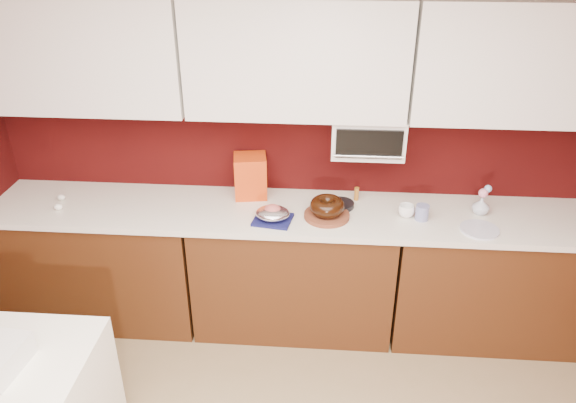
# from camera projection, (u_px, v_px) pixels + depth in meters

# --- Properties ---
(wall_back) EXTENTS (4.00, 0.02, 2.50)m
(wall_back) POSITION_uv_depth(u_px,v_px,m) (297.00, 142.00, 3.73)
(wall_back) COLOR #370807
(wall_back) RESTS_ON floor
(base_cabinet_left) EXTENTS (1.31, 0.58, 0.86)m
(base_cabinet_left) POSITION_uv_depth(u_px,v_px,m) (104.00, 262.00, 3.93)
(base_cabinet_left) COLOR #48240E
(base_cabinet_left) RESTS_ON floor
(base_cabinet_center) EXTENTS (1.31, 0.58, 0.86)m
(base_cabinet_center) POSITION_uv_depth(u_px,v_px,m) (294.00, 271.00, 3.84)
(base_cabinet_center) COLOR #48240E
(base_cabinet_center) RESTS_ON floor
(base_cabinet_right) EXTENTS (1.31, 0.58, 0.86)m
(base_cabinet_right) POSITION_uv_depth(u_px,v_px,m) (492.00, 279.00, 3.75)
(base_cabinet_right) COLOR #48240E
(base_cabinet_right) RESTS_ON floor
(countertop) EXTENTS (4.00, 0.62, 0.04)m
(countertop) POSITION_uv_depth(u_px,v_px,m) (294.00, 213.00, 3.63)
(countertop) COLOR silver
(countertop) RESTS_ON base_cabinet_center
(upper_cabinet_left) EXTENTS (1.31, 0.33, 0.70)m
(upper_cabinet_left) POSITION_uv_depth(u_px,v_px,m) (76.00, 54.00, 3.39)
(upper_cabinet_left) COLOR white
(upper_cabinet_left) RESTS_ON wall_back
(upper_cabinet_center) EXTENTS (1.31, 0.33, 0.70)m
(upper_cabinet_center) POSITION_uv_depth(u_px,v_px,m) (296.00, 58.00, 3.30)
(upper_cabinet_center) COLOR white
(upper_cabinet_center) RESTS_ON wall_back
(upper_cabinet_right) EXTENTS (1.31, 0.33, 0.70)m
(upper_cabinet_right) POSITION_uv_depth(u_px,v_px,m) (529.00, 62.00, 3.21)
(upper_cabinet_right) COLOR white
(upper_cabinet_right) RESTS_ON wall_back
(toaster_oven) EXTENTS (0.45, 0.30, 0.25)m
(toaster_oven) POSITION_uv_depth(u_px,v_px,m) (368.00, 134.00, 3.51)
(toaster_oven) COLOR white
(toaster_oven) RESTS_ON upper_cabinet_center
(toaster_oven_door) EXTENTS (0.40, 0.02, 0.18)m
(toaster_oven_door) POSITION_uv_depth(u_px,v_px,m) (369.00, 144.00, 3.37)
(toaster_oven_door) COLOR black
(toaster_oven_door) RESTS_ON toaster_oven
(toaster_oven_handle) EXTENTS (0.42, 0.02, 0.02)m
(toaster_oven_handle) POSITION_uv_depth(u_px,v_px,m) (368.00, 157.00, 3.39)
(toaster_oven_handle) COLOR silver
(toaster_oven_handle) RESTS_ON toaster_oven
(cake_base) EXTENTS (0.34, 0.34, 0.03)m
(cake_base) POSITION_uv_depth(u_px,v_px,m) (327.00, 215.00, 3.54)
(cake_base) COLOR brown
(cake_base) RESTS_ON countertop
(bundt_cake) EXTENTS (0.27, 0.27, 0.09)m
(bundt_cake) POSITION_uv_depth(u_px,v_px,m) (327.00, 206.00, 3.51)
(bundt_cake) COLOR black
(bundt_cake) RESTS_ON cake_base
(navy_towel) EXTENTS (0.26, 0.23, 0.02)m
(navy_towel) POSITION_uv_depth(u_px,v_px,m) (273.00, 220.00, 3.50)
(navy_towel) COLOR #131548
(navy_towel) RESTS_ON countertop
(foil_ham_nest) EXTENTS (0.22, 0.18, 0.08)m
(foil_ham_nest) POSITION_uv_depth(u_px,v_px,m) (273.00, 213.00, 3.48)
(foil_ham_nest) COLOR silver
(foil_ham_nest) RESTS_ON navy_towel
(roasted_ham) EXTENTS (0.12, 0.11, 0.07)m
(roasted_ham) POSITION_uv_depth(u_px,v_px,m) (273.00, 210.00, 3.47)
(roasted_ham) COLOR #C45E59
(roasted_ham) RESTS_ON foil_ham_nest
(pandoro_box) EXTENTS (0.24, 0.22, 0.29)m
(pandoro_box) POSITION_uv_depth(u_px,v_px,m) (250.00, 176.00, 3.74)
(pandoro_box) COLOR #B61D0C
(pandoro_box) RESTS_ON countertop
(dark_pan) EXTENTS (0.19, 0.19, 0.03)m
(dark_pan) POSITION_uv_depth(u_px,v_px,m) (340.00, 205.00, 3.66)
(dark_pan) COLOR black
(dark_pan) RESTS_ON countertop
(coffee_mug) EXTENTS (0.12, 0.12, 0.10)m
(coffee_mug) POSITION_uv_depth(u_px,v_px,m) (406.00, 210.00, 3.53)
(coffee_mug) COLOR white
(coffee_mug) RESTS_ON countertop
(blue_jar) EXTENTS (0.09, 0.09, 0.10)m
(blue_jar) POSITION_uv_depth(u_px,v_px,m) (422.00, 212.00, 3.50)
(blue_jar) COLOR navy
(blue_jar) RESTS_ON countertop
(flower_vase) EXTENTS (0.09, 0.09, 0.13)m
(flower_vase) POSITION_uv_depth(u_px,v_px,m) (481.00, 205.00, 3.56)
(flower_vase) COLOR silver
(flower_vase) RESTS_ON countertop
(flower_pink) EXTENTS (0.06, 0.06, 0.06)m
(flower_pink) POSITION_uv_depth(u_px,v_px,m) (483.00, 193.00, 3.52)
(flower_pink) COLOR pink
(flower_pink) RESTS_ON flower_vase
(flower_blue) EXTENTS (0.05, 0.05, 0.05)m
(flower_blue) POSITION_uv_depth(u_px,v_px,m) (488.00, 189.00, 3.52)
(flower_blue) COLOR #8BB4DF
(flower_blue) RESTS_ON flower_vase
(china_plate) EXTENTS (0.31, 0.31, 0.01)m
(china_plate) POSITION_uv_depth(u_px,v_px,m) (480.00, 230.00, 3.40)
(china_plate) COLOR silver
(china_plate) RESTS_ON countertop
(amber_bottle) EXTENTS (0.03, 0.03, 0.09)m
(amber_bottle) POSITION_uv_depth(u_px,v_px,m) (357.00, 194.00, 3.73)
(amber_bottle) COLOR #975C1B
(amber_bottle) RESTS_ON countertop
(egg_left) EXTENTS (0.06, 0.05, 0.04)m
(egg_left) POSITION_uv_depth(u_px,v_px,m) (58.00, 207.00, 3.62)
(egg_left) COLOR white
(egg_left) RESTS_ON countertop
(egg_right) EXTENTS (0.06, 0.05, 0.04)m
(egg_right) POSITION_uv_depth(u_px,v_px,m) (61.00, 197.00, 3.74)
(egg_right) COLOR silver
(egg_right) RESTS_ON countertop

